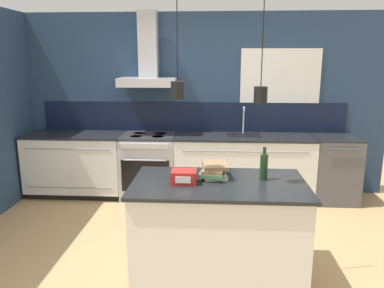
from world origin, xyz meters
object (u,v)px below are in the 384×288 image
dishwasher (334,169)px  book_stack (214,170)px  oven_range (149,166)px  bottle_on_island (264,166)px  red_supply_box (184,177)px

dishwasher → book_stack: size_ratio=2.51×
dishwasher → book_stack: bearing=-131.4°
oven_range → dishwasher: (2.60, 0.00, 0.00)m
oven_range → bottle_on_island: (1.37, -1.93, 0.58)m
oven_range → bottle_on_island: 2.44m
oven_range → bottle_on_island: size_ratio=3.06×
oven_range → red_supply_box: (0.67, -2.07, 0.51)m
oven_range → book_stack: 2.17m
oven_range → red_supply_box: red_supply_box is taller
dishwasher → bottle_on_island: bearing=-122.5°
red_supply_box → oven_range: bearing=108.0°
bottle_on_island → book_stack: bearing=174.3°
oven_range → book_stack: (0.93, -1.89, 0.52)m
dishwasher → bottle_on_island: 2.37m
bottle_on_island → red_supply_box: bearing=-169.2°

